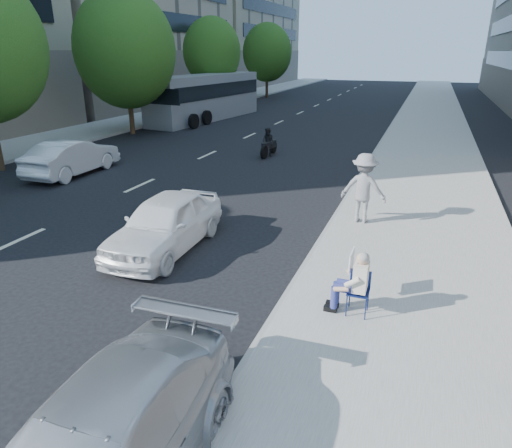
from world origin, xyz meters
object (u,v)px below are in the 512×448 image
at_px(seated_protester, 354,279).
at_px(motorcycle, 268,144).
at_px(jogger, 364,188).
at_px(bus, 206,97).
at_px(white_sedan_near, 165,223).
at_px(white_sedan_mid, 72,157).

relative_size(seated_protester, motorcycle, 0.64).
relative_size(jogger, bus, 0.17).
height_order(seated_protester, motorcycle, seated_protester).
bearing_deg(seated_protester, jogger, 96.18).
distance_m(white_sedan_near, motorcycle, 11.85).
xyz_separation_m(white_sedan_mid, bus, (-2.12, 17.18, 0.89)).
distance_m(motorcycle, bus, 14.02).
relative_size(seated_protester, white_sedan_mid, 0.29).
bearing_deg(white_sedan_mid, seated_protester, 149.63).
bearing_deg(jogger, seated_protester, 99.65).
height_order(seated_protester, bus, bus).
height_order(seated_protester, jogger, jogger).
xyz_separation_m(white_sedan_near, motorcycle, (-1.17, 11.79, -0.09)).
bearing_deg(bus, jogger, -45.83).
height_order(jogger, white_sedan_near, jogger).
bearing_deg(white_sedan_near, white_sedan_mid, 143.43).
bearing_deg(white_sedan_mid, jogger, 169.60).
distance_m(seated_protester, white_sedan_mid, 14.86).
bearing_deg(bus, white_sedan_mid, -76.04).
bearing_deg(motorcycle, white_sedan_mid, -129.61).
bearing_deg(seated_protester, white_sedan_near, 161.84).
bearing_deg(seated_protester, white_sedan_mid, 151.05).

